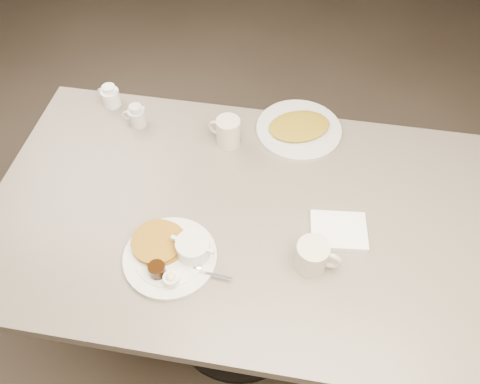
% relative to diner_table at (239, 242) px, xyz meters
% --- Properties ---
extents(room, '(7.04, 8.04, 2.84)m').
position_rel_diner_table_xyz_m(room, '(0.00, 0.00, 0.82)').
color(room, '#4C3F33').
rests_on(room, ground).
extents(diner_table, '(1.50, 0.90, 0.75)m').
position_rel_diner_table_xyz_m(diner_table, '(0.00, 0.00, 0.00)').
color(diner_table, slate).
rests_on(diner_table, ground).
extents(main_plate, '(0.33, 0.31, 0.07)m').
position_rel_diner_table_xyz_m(main_plate, '(-0.15, -0.18, 0.19)').
color(main_plate, silver).
rests_on(main_plate, diner_table).
extents(coffee_mug_near, '(0.13, 0.10, 0.09)m').
position_rel_diner_table_xyz_m(coffee_mug_near, '(0.22, -0.14, 0.22)').
color(coffee_mug_near, beige).
rests_on(coffee_mug_near, diner_table).
extents(napkin, '(0.17, 0.14, 0.02)m').
position_rel_diner_table_xyz_m(napkin, '(0.29, -0.02, 0.18)').
color(napkin, white).
rests_on(napkin, diner_table).
extents(coffee_mug_far, '(0.12, 0.10, 0.10)m').
position_rel_diner_table_xyz_m(coffee_mug_far, '(-0.08, 0.27, 0.22)').
color(coffee_mug_far, beige).
rests_on(coffee_mug_far, diner_table).
extents(creamer_left, '(0.09, 0.07, 0.08)m').
position_rel_diner_table_xyz_m(creamer_left, '(-0.40, 0.31, 0.21)').
color(creamer_left, silver).
rests_on(creamer_left, diner_table).
extents(creamer_right, '(0.09, 0.07, 0.08)m').
position_rel_diner_table_xyz_m(creamer_right, '(-0.53, 0.39, 0.21)').
color(creamer_right, white).
rests_on(creamer_right, diner_table).
extents(hash_plate, '(0.38, 0.38, 0.04)m').
position_rel_diner_table_xyz_m(hash_plate, '(0.14, 0.37, 0.18)').
color(hash_plate, beige).
rests_on(hash_plate, diner_table).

